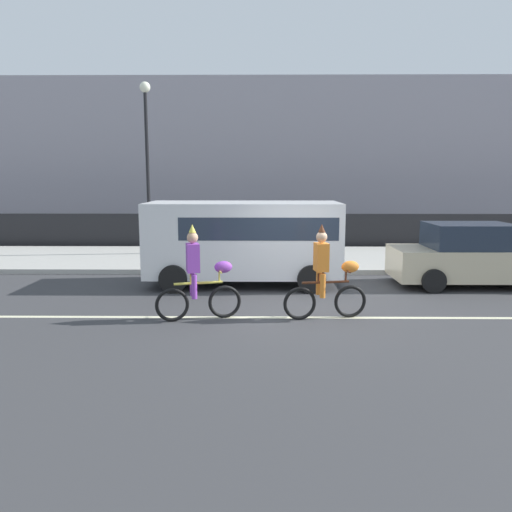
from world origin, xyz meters
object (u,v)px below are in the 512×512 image
at_px(parade_cyclist_purple, 199,278).
at_px(parked_van_white, 246,237).
at_px(parade_cyclist_orange, 326,278).
at_px(street_lamp_post, 147,143).
at_px(parked_car_beige, 471,256).

bearing_deg(parade_cyclist_purple, parked_van_white, 76.00).
bearing_deg(parked_van_white, parade_cyclist_orange, -62.50).
distance_m(parade_cyclist_orange, street_lamp_post, 9.82).
distance_m(parade_cyclist_purple, parked_van_white, 3.49).
bearing_deg(parade_cyclist_orange, parked_car_beige, 37.12).
relative_size(parade_cyclist_purple, street_lamp_post, 0.33).
height_order(parade_cyclist_purple, parade_cyclist_orange, same).
height_order(parade_cyclist_purple, parked_van_white, parked_van_white).
relative_size(parked_van_white, parked_car_beige, 1.22).
xyz_separation_m(parked_car_beige, street_lamp_post, (-9.43, 4.52, 3.21)).
relative_size(parade_cyclist_orange, parked_van_white, 0.38).
distance_m(parked_van_white, street_lamp_post, 6.29).
height_order(parade_cyclist_purple, parked_car_beige, parade_cyclist_purple).
relative_size(parade_cyclist_orange, parked_car_beige, 0.47).
height_order(parade_cyclist_orange, parked_van_white, parked_van_white).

